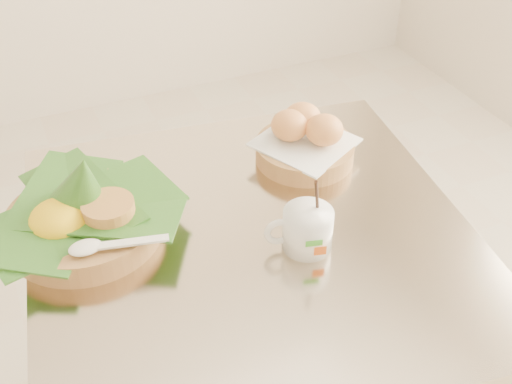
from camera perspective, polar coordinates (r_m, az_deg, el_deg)
name	(u,v)px	position (r m, az deg, el deg)	size (l,w,h in m)	color
cafe_table	(253,326)	(1.19, -0.27, -11.81)	(0.78, 0.78, 0.75)	gray
rice_basket	(82,214)	(1.04, -15.18, -1.89)	(0.31, 0.31, 0.16)	#A98648
bread_basket	(305,141)	(1.19, 4.37, 4.58)	(0.21, 0.21, 0.09)	#A98648
coffee_mug	(306,228)	(0.99, 4.49, -3.24)	(0.11, 0.08, 0.14)	white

